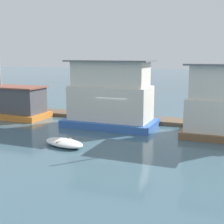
{
  "coord_description": "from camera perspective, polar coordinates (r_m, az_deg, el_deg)",
  "views": [
    {
      "loc": [
        8.53,
        -22.41,
        5.66
      ],
      "look_at": [
        0.0,
        -1.0,
        1.4
      ],
      "focal_mm": 50.0,
      "sensor_mm": 36.0,
      "label": 1
    }
  ],
  "objects": [
    {
      "name": "ground_plane",
      "position": [
        24.64,
        0.86,
        -2.81
      ],
      "size": [
        200.0,
        200.0,
        0.0
      ],
      "primitive_type": "plane",
      "color": "#426070"
    },
    {
      "name": "dock_walkway",
      "position": [
        27.41,
        3.14,
        -1.14
      ],
      "size": [
        33.8,
        2.12,
        0.3
      ],
      "primitive_type": "cube",
      "color": "brown",
      "rests_on": "ground_plane"
    },
    {
      "name": "houseboat_orange",
      "position": [
        29.67,
        -17.55,
        1.65
      ],
      "size": [
        6.18,
        3.23,
        5.76
      ],
      "color": "orange",
      "rests_on": "ground_plane"
    },
    {
      "name": "houseboat_blue",
      "position": [
        24.75,
        -0.26,
        2.82
      ],
      "size": [
        7.26,
        4.02,
        5.23
      ],
      "color": "#3866B7",
      "rests_on": "ground_plane"
    },
    {
      "name": "dinghy_white",
      "position": [
        19.85,
        -8.76,
        -5.57
      ],
      "size": [
        3.23,
        2.19,
        0.42
      ],
      "color": "white",
      "rests_on": "ground_plane"
    }
  ]
}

